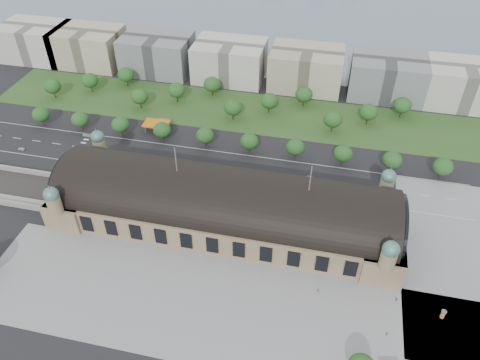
% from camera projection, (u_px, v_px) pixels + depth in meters
% --- Properties ---
extents(ground, '(900.00, 900.00, 0.00)m').
position_uv_depth(ground, '(225.00, 222.00, 207.68)').
color(ground, black).
rests_on(ground, ground).
extents(station, '(150.00, 48.40, 44.30)m').
position_uv_depth(station, '(224.00, 205.00, 201.10)').
color(station, '#9A825F').
rests_on(station, ground).
extents(track_cutting, '(70.00, 24.00, 3.10)m').
position_uv_depth(track_cutting, '(2.00, 188.00, 224.16)').
color(track_cutting, black).
rests_on(track_cutting, ground).
extents(plaza_south, '(190.00, 48.00, 0.12)m').
position_uv_depth(plaza_south, '(222.00, 308.00, 173.03)').
color(plaza_south, gray).
rests_on(plaza_south, ground).
extents(plaza_east, '(56.00, 100.00, 0.12)m').
position_uv_depth(plaza_east, '(470.00, 261.00, 190.29)').
color(plaza_east, gray).
rests_on(plaza_east, ground).
extents(road_slab, '(260.00, 26.00, 0.10)m').
position_uv_depth(road_slab, '(205.00, 165.00, 239.53)').
color(road_slab, black).
rests_on(road_slab, ground).
extents(grass_belt, '(300.00, 45.00, 0.10)m').
position_uv_depth(grass_belt, '(238.00, 111.00, 279.90)').
color(grass_belt, '#285020').
rests_on(grass_belt, ground).
extents(petrol_station, '(14.00, 13.00, 5.05)m').
position_uv_depth(petrol_station, '(160.00, 124.00, 263.81)').
color(petrol_station, orange).
rests_on(petrol_station, ground).
extents(office_0, '(45.00, 32.00, 24.00)m').
position_uv_depth(office_0, '(36.00, 41.00, 328.36)').
color(office_0, beige).
rests_on(office_0, ground).
extents(office_1, '(45.00, 32.00, 24.00)m').
position_uv_depth(office_1, '(89.00, 47.00, 321.60)').
color(office_1, '#B8AB90').
rests_on(office_1, ground).
extents(office_2, '(45.00, 32.00, 24.00)m').
position_uv_depth(office_2, '(157.00, 54.00, 313.16)').
color(office_2, gray).
rests_on(office_2, ground).
extents(office_3, '(45.00, 32.00, 24.00)m').
position_uv_depth(office_3, '(230.00, 61.00, 304.72)').
color(office_3, beige).
rests_on(office_3, ground).
extents(office_4, '(45.00, 32.00, 24.00)m').
position_uv_depth(office_4, '(306.00, 69.00, 296.27)').
color(office_4, '#B8AB90').
rests_on(office_4, ground).
extents(office_5, '(45.00, 32.00, 24.00)m').
position_uv_depth(office_5, '(387.00, 77.00, 287.83)').
color(office_5, gray).
rests_on(office_5, ground).
extents(office_6, '(45.00, 32.00, 24.00)m').
position_uv_depth(office_6, '(464.00, 84.00, 280.23)').
color(office_6, beige).
rests_on(office_6, ground).
extents(tree_row_0, '(9.60, 9.60, 11.52)m').
position_uv_depth(tree_row_0, '(41.00, 114.00, 262.91)').
color(tree_row_0, '#2D2116').
rests_on(tree_row_0, ground).
extents(tree_row_1, '(9.60, 9.60, 11.52)m').
position_uv_depth(tree_row_1, '(80.00, 119.00, 258.85)').
color(tree_row_1, '#2D2116').
rests_on(tree_row_1, ground).
extents(tree_row_2, '(9.60, 9.60, 11.52)m').
position_uv_depth(tree_row_2, '(120.00, 125.00, 254.80)').
color(tree_row_2, '#2D2116').
rests_on(tree_row_2, ground).
extents(tree_row_3, '(9.60, 9.60, 11.52)m').
position_uv_depth(tree_row_3, '(162.00, 130.00, 250.75)').
color(tree_row_3, '#2D2116').
rests_on(tree_row_3, ground).
extents(tree_row_4, '(9.60, 9.60, 11.52)m').
position_uv_depth(tree_row_4, '(205.00, 136.00, 246.69)').
color(tree_row_4, '#2D2116').
rests_on(tree_row_4, ground).
extents(tree_row_5, '(9.60, 9.60, 11.52)m').
position_uv_depth(tree_row_5, '(249.00, 141.00, 242.64)').
color(tree_row_5, '#2D2116').
rests_on(tree_row_5, ground).
extents(tree_row_6, '(9.60, 9.60, 11.52)m').
position_uv_depth(tree_row_6, '(295.00, 147.00, 238.59)').
color(tree_row_6, '#2D2116').
rests_on(tree_row_6, ground).
extents(tree_row_7, '(9.60, 9.60, 11.52)m').
position_uv_depth(tree_row_7, '(343.00, 153.00, 234.53)').
color(tree_row_7, '#2D2116').
rests_on(tree_row_7, ground).
extents(tree_row_8, '(9.60, 9.60, 11.52)m').
position_uv_depth(tree_row_8, '(392.00, 160.00, 230.48)').
color(tree_row_8, '#2D2116').
rests_on(tree_row_8, ground).
extents(tree_row_9, '(9.60, 9.60, 11.52)m').
position_uv_depth(tree_row_9, '(443.00, 166.00, 226.43)').
color(tree_row_9, '#2D2116').
rests_on(tree_row_9, ground).
extents(tree_belt_0, '(10.40, 10.40, 12.48)m').
position_uv_depth(tree_belt_0, '(52.00, 86.00, 286.67)').
color(tree_belt_0, '#2D2116').
rests_on(tree_belt_0, ground).
extents(tree_belt_1, '(10.40, 10.40, 12.48)m').
position_uv_depth(tree_belt_1, '(90.00, 80.00, 292.46)').
color(tree_belt_1, '#2D2116').
rests_on(tree_belt_1, ground).
extents(tree_belt_2, '(10.40, 10.40, 12.48)m').
position_uv_depth(tree_belt_2, '(126.00, 75.00, 298.24)').
color(tree_belt_2, '#2D2116').
rests_on(tree_belt_2, ground).
extents(tree_belt_3, '(10.40, 10.40, 12.48)m').
position_uv_depth(tree_belt_3, '(139.00, 96.00, 277.05)').
color(tree_belt_3, '#2D2116').
rests_on(tree_belt_3, ground).
extents(tree_belt_4, '(10.40, 10.40, 12.48)m').
position_uv_depth(tree_belt_4, '(176.00, 90.00, 282.83)').
color(tree_belt_4, '#2D2116').
rests_on(tree_belt_4, ground).
extents(tree_belt_5, '(10.40, 10.40, 12.48)m').
position_uv_depth(tree_belt_5, '(212.00, 84.00, 288.61)').
color(tree_belt_5, '#2D2116').
rests_on(tree_belt_5, ground).
extents(tree_belt_6, '(10.40, 10.40, 12.48)m').
position_uv_depth(tree_belt_6, '(233.00, 107.00, 267.42)').
color(tree_belt_6, '#2D2116').
rests_on(tree_belt_6, ground).
extents(tree_belt_7, '(10.40, 10.40, 12.48)m').
position_uv_depth(tree_belt_7, '(269.00, 101.00, 273.20)').
color(tree_belt_7, '#2D2116').
rests_on(tree_belt_7, ground).
extents(tree_belt_8, '(10.40, 10.40, 12.48)m').
position_uv_depth(tree_belt_8, '(304.00, 94.00, 278.98)').
color(tree_belt_8, '#2D2116').
rests_on(tree_belt_8, ground).
extents(tree_belt_9, '(10.40, 10.40, 12.48)m').
position_uv_depth(tree_belt_9, '(333.00, 119.00, 257.79)').
color(tree_belt_9, '#2D2116').
rests_on(tree_belt_9, ground).
extents(tree_belt_10, '(10.40, 10.40, 12.48)m').
position_uv_depth(tree_belt_10, '(369.00, 112.00, 263.58)').
color(tree_belt_10, '#2D2116').
rests_on(tree_belt_10, ground).
extents(tree_belt_11, '(10.40, 10.40, 12.48)m').
position_uv_depth(tree_belt_11, '(403.00, 105.00, 269.36)').
color(tree_belt_11, '#2D2116').
rests_on(tree_belt_11, ground).
extents(traffic_car_0, '(3.79, 1.61, 1.28)m').
position_uv_depth(traffic_car_0, '(21.00, 149.00, 249.11)').
color(traffic_car_0, silver).
rests_on(traffic_car_0, ground).
extents(traffic_car_1, '(4.42, 1.70, 1.44)m').
position_uv_depth(traffic_car_1, '(87.00, 135.00, 258.86)').
color(traffic_car_1, gray).
rests_on(traffic_car_1, ground).
extents(traffic_car_2, '(5.47, 2.68, 1.49)m').
position_uv_depth(traffic_car_2, '(101.00, 158.00, 242.71)').
color(traffic_car_2, black).
rests_on(traffic_car_2, ground).
extents(traffic_car_5, '(4.45, 1.89, 1.43)m').
position_uv_depth(traffic_car_5, '(310.00, 178.00, 230.27)').
color(traffic_car_5, slate).
rests_on(traffic_car_5, ground).
extents(traffic_car_6, '(5.10, 2.40, 1.41)m').
position_uv_depth(traffic_car_6, '(369.00, 194.00, 220.85)').
color(traffic_car_6, silver).
rests_on(traffic_car_6, ground).
extents(parked_car_0, '(5.04, 3.49, 1.58)m').
position_uv_depth(parked_car_0, '(108.00, 171.00, 234.58)').
color(parked_car_0, black).
rests_on(parked_car_0, ground).
extents(parked_car_1, '(5.21, 4.85, 1.36)m').
position_uv_depth(parked_car_1, '(132.00, 175.00, 231.88)').
color(parked_car_1, maroon).
rests_on(parked_car_1, ground).
extents(parked_car_2, '(5.43, 3.89, 1.46)m').
position_uv_depth(parked_car_2, '(97.00, 165.00, 238.40)').
color(parked_car_2, '#1D1B4D').
rests_on(parked_car_2, ground).
extents(parked_car_3, '(5.16, 3.64, 1.63)m').
position_uv_depth(parked_car_3, '(145.00, 177.00, 230.69)').
color(parked_car_3, '#5C5D64').
rests_on(parked_car_3, ground).
extents(parked_car_4, '(4.59, 4.08, 1.51)m').
position_uv_depth(parked_car_4, '(141.00, 176.00, 231.46)').
color(parked_car_4, silver).
rests_on(parked_car_4, ground).
extents(parked_car_5, '(5.79, 4.36, 1.46)m').
position_uv_depth(parked_car_5, '(133.00, 175.00, 231.75)').
color(parked_car_5, gray).
rests_on(parked_car_5, ground).
extents(parked_car_6, '(5.00, 3.91, 1.35)m').
position_uv_depth(parked_car_6, '(182.00, 181.00, 228.29)').
color(parked_car_6, black).
rests_on(parked_car_6, ground).
extents(bus_west, '(12.77, 3.47, 3.53)m').
position_uv_depth(bus_west, '(199.00, 175.00, 230.16)').
color(bus_west, '#B31C26').
rests_on(bus_west, ground).
extents(bus_mid, '(13.16, 3.56, 3.64)m').
position_uv_depth(bus_mid, '(230.00, 180.00, 227.41)').
color(bus_mid, beige).
rests_on(bus_mid, ground).
extents(bus_east, '(10.85, 3.03, 2.99)m').
position_uv_depth(bus_east, '(302.00, 190.00, 222.14)').
color(bus_east, silver).
rests_on(bus_east, ground).
extents(advertising_column, '(1.94, 1.94, 3.67)m').
position_uv_depth(advertising_column, '(443.00, 314.00, 168.90)').
color(advertising_column, '#C33043').
rests_on(advertising_column, ground).
extents(pedestrian_0, '(1.08, 0.88, 1.94)m').
position_uv_depth(pedestrian_0, '(318.00, 292.00, 177.64)').
color(pedestrian_0, gray).
rests_on(pedestrian_0, ground).
extents(pedestrian_1, '(0.71, 0.81, 1.85)m').
position_uv_depth(pedestrian_1, '(387.00, 334.00, 163.82)').
color(pedestrian_1, gray).
rests_on(pedestrian_1, ground).
extents(pedestrian_2, '(0.71, 0.93, 1.68)m').
position_uv_depth(pedestrian_2, '(397.00, 300.00, 175.05)').
color(pedestrian_2, gray).
rests_on(pedestrian_2, ground).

